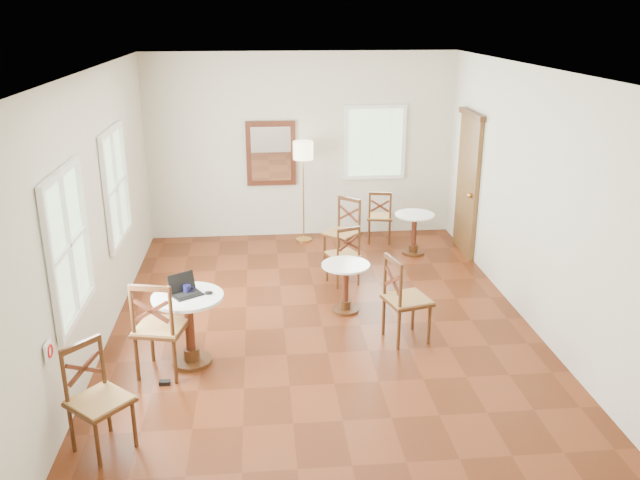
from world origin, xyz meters
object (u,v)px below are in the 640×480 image
at_px(cafe_table_mid, 346,282).
at_px(chair_back_a, 380,216).
at_px(cafe_table_near, 189,322).
at_px(water_glass, 172,288).
at_px(chair_mid_b, 405,299).
at_px(chair_mid_a, 344,255).
at_px(laptop, 185,289).
at_px(chair_near_a, 160,327).
at_px(cafe_table_back, 414,229).
at_px(chair_back_b, 343,232).
at_px(power_adapter, 165,383).
at_px(chair_near_b, 98,399).
at_px(mouse, 209,293).
at_px(navy_mug, 187,289).
at_px(floor_lamp, 303,157).

xyz_separation_m(cafe_table_mid, chair_back_a, (0.90, 2.56, 0.04)).
distance_m(cafe_table_near, water_glass, 0.40).
bearing_deg(chair_mid_b, chair_mid_a, 0.59).
bearing_deg(laptop, chair_near_a, -171.00).
distance_m(cafe_table_mid, chair_mid_a, 0.88).
relative_size(cafe_table_back, chair_back_a, 0.73).
height_order(chair_back_b, power_adapter, chair_back_b).
bearing_deg(cafe_table_near, chair_mid_b, 7.49).
bearing_deg(cafe_table_mid, cafe_table_back, 55.99).
bearing_deg(chair_back_b, water_glass, -86.97).
bearing_deg(chair_near_b, power_adapter, 20.44).
relative_size(cafe_table_mid, cafe_table_back, 0.99).
bearing_deg(chair_back_b, chair_near_b, -80.23).
distance_m(cafe_table_mid, mouse, 1.99).
height_order(laptop, power_adapter, laptop).
relative_size(chair_near_b, mouse, 10.58).
bearing_deg(mouse, laptop, -167.29).
xyz_separation_m(chair_back_a, power_adapter, (-2.95, -4.11, -0.42)).
xyz_separation_m(cafe_table_near, laptop, (-0.03, 0.04, 0.35)).
xyz_separation_m(chair_mid_a, chair_back_a, (0.81, 1.68, 0.01)).
bearing_deg(chair_mid_a, chair_near_b, 33.24).
bearing_deg(power_adapter, chair_mid_a, 48.62).
bearing_deg(chair_mid_b, mouse, 82.62).
bearing_deg(cafe_table_near, chair_back_b, 54.50).
height_order(chair_back_a, laptop, laptop).
bearing_deg(navy_mug, power_adapter, -116.23).
relative_size(chair_near_a, power_adapter, 9.73).
distance_m(chair_near_b, chair_mid_b, 3.47).
relative_size(laptop, power_adapter, 3.45).
distance_m(laptop, navy_mug, 0.03).
bearing_deg(chair_near_a, power_adapter, 112.70).
xyz_separation_m(cafe_table_mid, power_adapter, (-2.05, -1.55, -0.37)).
height_order(chair_near_a, navy_mug, chair_near_a).
bearing_deg(navy_mug, chair_mid_b, 6.12).
height_order(chair_near_a, chair_mid_b, chair_near_a).
xyz_separation_m(mouse, navy_mug, (-0.22, 0.04, 0.03)).
bearing_deg(cafe_table_back, mouse, -133.45).
xyz_separation_m(cafe_table_mid, laptop, (-1.84, -1.09, 0.45)).
distance_m(chair_mid_b, chair_back_b, 2.51).
bearing_deg(chair_near_a, navy_mug, -125.11).
relative_size(water_glass, power_adapter, 0.79).
bearing_deg(laptop, cafe_table_near, -88.30).
height_order(chair_back_b, mouse, chair_back_b).
bearing_deg(chair_mid_a, chair_back_a, -135.75).
relative_size(cafe_table_back, mouse, 6.98).
distance_m(chair_near_b, water_glass, 1.62).
xyz_separation_m(cafe_table_near, chair_mid_a, (1.90, 2.01, -0.06)).
bearing_deg(floor_lamp, laptop, -111.57).
relative_size(cafe_table_back, chair_near_a, 0.60).
height_order(cafe_table_near, mouse, mouse).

